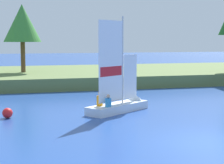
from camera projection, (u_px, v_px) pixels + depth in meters
name	position (u px, v px, depth m)	size (l,w,h in m)	color
ground_plane	(208.00, 142.00, 15.66)	(200.00, 200.00, 0.00)	#234793
shore_bank	(88.00, 75.00, 38.92)	(80.00, 15.64, 1.04)	#5B703D
shoreline_tree_midleft	(22.00, 23.00, 35.78)	(3.44, 3.44, 6.24)	brown
sailboat	(124.00, 102.00, 22.59)	(4.53, 3.59, 5.71)	silver
channel_buoy	(7.00, 113.00, 20.38)	(0.54, 0.54, 0.54)	red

